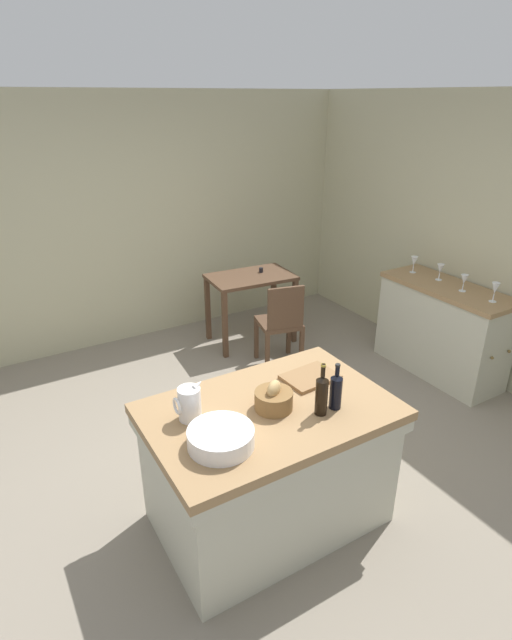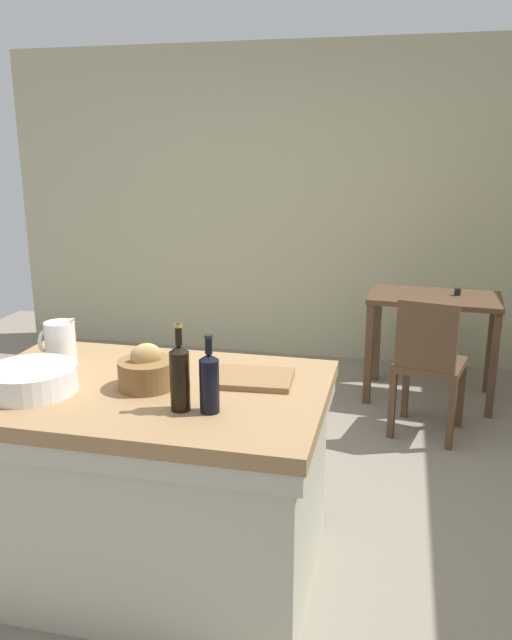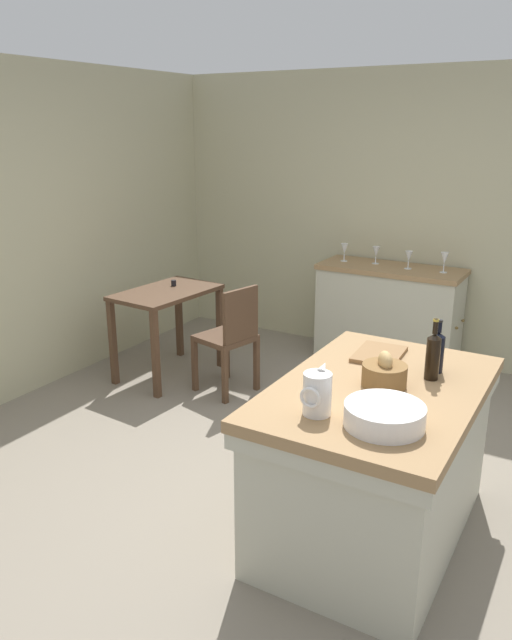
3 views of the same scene
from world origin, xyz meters
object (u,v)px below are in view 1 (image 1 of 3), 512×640
object	(u,v)px
wash_bowl	(221,438)
wine_bottle_dark	(336,390)
side_cabinet	(442,330)
writing_desk	(251,287)
island_table	(269,461)
wine_glass_middle	(440,269)
wine_bottle_amber	(322,394)
wine_glass_right	(414,262)
wine_glass_far_left	(495,289)
wooden_chair	(281,322)
cutting_board	(310,377)
bread_basket	(274,399)
wine_glass_left	(464,280)
pitcher	(189,403)

from	to	relation	value
wash_bowl	wine_bottle_dark	distance (m)	0.74
side_cabinet	writing_desk	xyz separation A→B (m)	(-1.24, 1.55, 0.19)
island_table	wash_bowl	world-z (taller)	wash_bowl
writing_desk	wine_glass_middle	distance (m)	1.93
wine_bottle_amber	wine_glass_right	size ratio (longest dim) A/B	1.97
island_table	wine_glass_far_left	bearing A→B (deg)	7.16
wooden_chair	wine_bottle_dark	distance (m)	2.08
wash_bowl	wine_bottle_amber	world-z (taller)	wine_bottle_amber
wine_bottle_dark	wine_glass_right	distance (m)	2.57
cutting_board	wine_bottle_dark	size ratio (longest dim) A/B	1.17
island_table	wine_glass_right	bearing A→B (deg)	26.29
wine_glass_far_left	wine_glass_middle	bearing A→B (deg)	85.79
side_cabinet	bread_basket	bearing A→B (deg)	-162.29
wine_bottle_amber	wine_glass_far_left	xyz separation A→B (m)	(2.25, 0.51, 0.03)
wine_bottle_amber	wine_bottle_dark	bearing A→B (deg)	2.73
island_table	wine_glass_right	size ratio (longest dim) A/B	8.79
cutting_board	island_table	bearing A→B (deg)	-160.26
side_cabinet	wine_glass_middle	size ratio (longest dim) A/B	8.17
writing_desk	wine_glass_left	world-z (taller)	wine_glass_left
island_table	wine_glass_middle	distance (m)	2.74
cutting_board	wine_glass_left	bearing A→B (deg)	12.89
bread_basket	wooden_chair	bearing A→B (deg)	55.14
cutting_board	wine_glass_left	world-z (taller)	wine_glass_left
wine_glass_far_left	wine_glass_right	size ratio (longest dim) A/B	1.06
wine_bottle_dark	wine_bottle_amber	size ratio (longest dim) A/B	0.90
cutting_board	wine_glass_far_left	distance (m)	2.08
island_table	cutting_board	distance (m)	0.59
side_cabinet	wine_bottle_amber	distance (m)	2.50
side_cabinet	wine_bottle_dark	distance (m)	2.40
cutting_board	wine_bottle_amber	world-z (taller)	wine_bottle_amber
island_table	wash_bowl	bearing A→B (deg)	-158.04
wash_bowl	wine_glass_left	distance (m)	2.97
wine_glass_middle	wine_glass_right	bearing A→B (deg)	98.89
wooden_chair	wine_glass_left	xyz separation A→B (m)	(1.29, -1.03, 0.52)
wine_glass_far_left	wine_glass_left	distance (m)	0.30
pitcher	wash_bowl	xyz separation A→B (m)	(0.04, -0.30, -0.05)
wash_bowl	wine_bottle_amber	bearing A→B (deg)	-3.20
island_table	side_cabinet	size ratio (longest dim) A/B	1.12
writing_desk	wooden_chair	distance (m)	0.69
pitcher	wine_glass_right	xyz separation A→B (m)	(2.92, 1.08, 0.06)
wine_glass_middle	wine_glass_right	distance (m)	0.29
pitcher	wine_glass_left	bearing A→B (deg)	9.29
island_table	pitcher	distance (m)	0.68
bread_basket	wine_bottle_dark	bearing A→B (deg)	-29.32
wine_bottle_amber	wine_glass_middle	world-z (taller)	wine_bottle_amber
wash_bowl	wine_glass_right	xyz separation A→B (m)	(2.88, 1.38, 0.11)
island_table	bread_basket	distance (m)	0.46
pitcher	cutting_board	world-z (taller)	pitcher
wash_bowl	wine_glass_right	world-z (taller)	wine_glass_right
island_table	wine_bottle_amber	distance (m)	0.60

